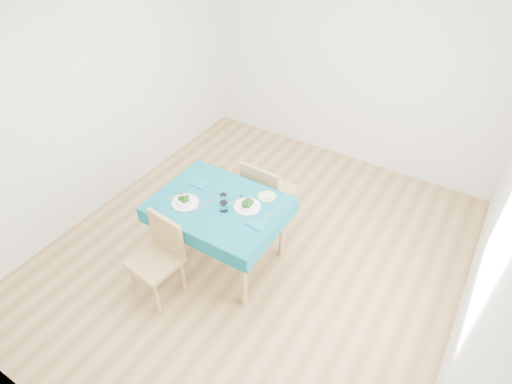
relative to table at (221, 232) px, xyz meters
The scene contains 16 objects.
room_shell 1.03m from the table, 41.46° to the left, with size 4.02×4.52×2.73m.
table is the anchor object (origin of this frame).
chair_near 0.74m from the table, 110.68° to the right, with size 0.41×0.45×1.02m, color #A2804C.
chair_far 0.82m from the table, 81.84° to the left, with size 0.47×0.51×1.17m, color #A2804C.
bowl_near 0.53m from the table, 149.15° to the right, with size 0.26×0.26×0.08m, color white, non-canonical shape.
bowl_far 0.50m from the table, 21.07° to the left, with size 0.25×0.25×0.08m, color white, non-canonical shape.
fork_near 0.58m from the table, 161.29° to the right, with size 0.02×0.17×0.00m, color silver.
knife_near 0.41m from the table, 139.78° to the right, with size 0.02×0.22×0.00m, color silver.
fork_far 0.42m from the table, 49.69° to the left, with size 0.02×0.17×0.00m, color silver.
knife_far 0.63m from the table, ahead, with size 0.02×0.22×0.00m, color silver.
napkin_near 0.54m from the table, 157.18° to the left, with size 0.19×0.13×0.01m, color #0D6073.
napkin_far 0.61m from the table, ahead, with size 0.18×0.13×0.01m, color #0D6073.
tumbler_center 0.43m from the table, 54.76° to the left, with size 0.07×0.07×0.09m, color white.
tumbler_side 0.44m from the table, 28.86° to the right, with size 0.07×0.07×0.10m, color white.
side_plate 0.61m from the table, 44.10° to the left, with size 0.18×0.18×0.01m, color #B1D467.
bread_slice 0.61m from the table, 44.10° to the left, with size 0.10×0.10×0.02m, color beige.
Camera 1 is at (1.66, -2.67, 3.41)m, focal length 30.00 mm.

